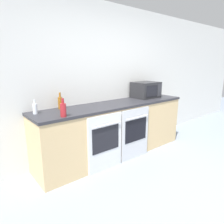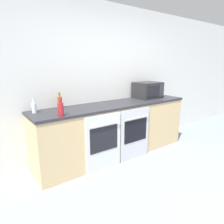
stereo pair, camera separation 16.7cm
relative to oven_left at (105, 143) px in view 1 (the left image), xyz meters
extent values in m
plane|color=gray|center=(0.47, -1.39, -0.45)|extent=(16.00, 16.00, 0.00)
cube|color=silver|center=(0.47, 0.66, 0.85)|extent=(10.00, 0.06, 2.60)
cube|color=tan|center=(0.47, 0.33, 0.00)|extent=(2.84, 0.62, 0.90)
cube|color=#28282D|center=(0.47, 0.33, 0.47)|extent=(2.86, 0.64, 0.04)
cube|color=silver|center=(0.00, 0.00, -0.01)|extent=(0.61, 0.03, 0.88)
cube|color=black|center=(0.00, -0.02, 0.06)|extent=(0.49, 0.01, 0.39)
cylinder|color=silver|center=(0.00, -0.04, 0.29)|extent=(0.50, 0.02, 0.02)
cube|color=#B7BABF|center=(0.64, 0.00, -0.01)|extent=(0.61, 0.03, 0.88)
cube|color=black|center=(0.64, -0.02, 0.06)|extent=(0.49, 0.01, 0.39)
cylinder|color=#B7BABF|center=(0.64, -0.04, 0.29)|extent=(0.50, 0.02, 0.02)
cube|color=#232326|center=(1.31, 0.40, 0.64)|extent=(0.50, 0.39, 0.31)
cube|color=black|center=(1.27, 0.20, 0.64)|extent=(0.30, 0.01, 0.21)
cube|color=#2D2D33|center=(1.50, 0.20, 0.64)|extent=(0.11, 0.01, 0.25)
cylinder|color=silver|center=(-0.84, 0.45, 0.56)|extent=(0.06, 0.06, 0.14)
cylinder|color=silver|center=(-0.84, 0.45, 0.66)|extent=(0.03, 0.03, 0.05)
cylinder|color=#8C5114|center=(-0.44, 0.52, 0.58)|extent=(0.07, 0.07, 0.18)
cylinder|color=#8C5114|center=(-0.44, 0.52, 0.70)|extent=(0.03, 0.03, 0.07)
cylinder|color=maroon|center=(-0.61, 0.08, 0.58)|extent=(0.08, 0.08, 0.17)
cylinder|color=maroon|center=(-0.61, 0.08, 0.70)|extent=(0.03, 0.03, 0.07)
camera|label=1|loc=(-1.68, -2.23, 1.16)|focal=32.00mm
camera|label=2|loc=(-1.55, -2.34, 1.16)|focal=32.00mm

